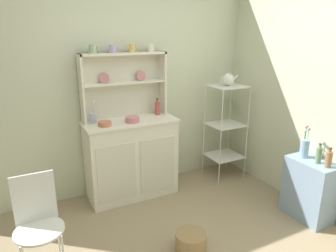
# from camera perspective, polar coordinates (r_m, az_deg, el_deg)

# --- Properties ---
(wall_back) EXTENTS (3.84, 0.05, 2.50)m
(wall_back) POSITION_cam_1_polar(r_m,az_deg,el_deg) (3.59, -8.66, 7.30)
(wall_back) COLOR beige
(wall_back) RESTS_ON ground
(hutch_cabinet) EXTENTS (1.03, 0.45, 0.91)m
(hutch_cabinet) POSITION_cam_1_polar(r_m,az_deg,el_deg) (3.58, -6.85, -5.79)
(hutch_cabinet) COLOR silver
(hutch_cabinet) RESTS_ON ground
(hutch_shelf_unit) EXTENTS (0.96, 0.18, 0.72)m
(hutch_shelf_unit) POSITION_cam_1_polar(r_m,az_deg,el_deg) (3.49, -8.30, 8.33)
(hutch_shelf_unit) COLOR silver
(hutch_shelf_unit) RESTS_ON hutch_cabinet
(bakers_rack) EXTENTS (0.43, 0.39, 1.21)m
(bakers_rack) POSITION_cam_1_polar(r_m,az_deg,el_deg) (3.99, 10.63, 0.74)
(bakers_rack) COLOR silver
(bakers_rack) RESTS_ON ground
(side_shelf_blue) EXTENTS (0.28, 0.48, 0.62)m
(side_shelf_blue) POSITION_cam_1_polar(r_m,az_deg,el_deg) (3.51, 24.61, -10.61)
(side_shelf_blue) COLOR #849EBC
(side_shelf_blue) RESTS_ON ground
(wire_chair) EXTENTS (0.36, 0.36, 0.85)m
(wire_chair) POSITION_cam_1_polar(r_m,az_deg,el_deg) (2.58, -22.99, -15.50)
(wire_chair) COLOR white
(wire_chair) RESTS_ON ground
(floor_basket) EXTENTS (0.27, 0.27, 0.16)m
(floor_basket) POSITION_cam_1_polar(r_m,az_deg,el_deg) (2.90, 4.26, -20.50)
(floor_basket) COLOR #93754C
(floor_basket) RESTS_ON ground
(cup_sage_0) EXTENTS (0.09, 0.08, 0.09)m
(cup_sage_0) POSITION_cam_1_polar(r_m,az_deg,el_deg) (3.33, -13.71, 13.65)
(cup_sage_0) COLOR #9EB78E
(cup_sage_0) RESTS_ON hutch_shelf_unit
(cup_lilac_1) EXTENTS (0.09, 0.08, 0.08)m
(cup_lilac_1) POSITION_cam_1_polar(r_m,az_deg,el_deg) (3.39, -10.13, 13.86)
(cup_lilac_1) COLOR #B79ECC
(cup_lilac_1) RESTS_ON hutch_shelf_unit
(cup_gold_2) EXTENTS (0.08, 0.07, 0.09)m
(cup_gold_2) POSITION_cam_1_polar(r_m,az_deg,el_deg) (3.45, -6.62, 14.13)
(cup_gold_2) COLOR #DBB760
(cup_gold_2) RESTS_ON hutch_shelf_unit
(cup_cream_3) EXTENTS (0.08, 0.07, 0.08)m
(cup_cream_3) POSITION_cam_1_polar(r_m,az_deg,el_deg) (3.54, -3.21, 14.22)
(cup_cream_3) COLOR silver
(cup_cream_3) RESTS_ON hutch_shelf_unit
(bowl_mixing_large) EXTENTS (0.14, 0.14, 0.05)m
(bowl_mixing_large) POSITION_cam_1_polar(r_m,az_deg,el_deg) (3.27, -11.62, 0.43)
(bowl_mixing_large) COLOR #C67556
(bowl_mixing_large) RESTS_ON hutch_cabinet
(bowl_floral_medium) EXTENTS (0.15, 0.15, 0.06)m
(bowl_floral_medium) POSITION_cam_1_polar(r_m,az_deg,el_deg) (3.36, -6.69, 1.19)
(bowl_floral_medium) COLOR #D17A84
(bowl_floral_medium) RESTS_ON hutch_cabinet
(jam_bottle) EXTENTS (0.06, 0.06, 0.19)m
(jam_bottle) POSITION_cam_1_polar(r_m,az_deg,el_deg) (3.63, -1.97, 3.35)
(jam_bottle) COLOR #B74C47
(jam_bottle) RESTS_ON hutch_cabinet
(utensil_jar) EXTENTS (0.08, 0.08, 0.24)m
(utensil_jar) POSITION_cam_1_polar(r_m,az_deg,el_deg) (3.39, -13.65, 1.50)
(utensil_jar) COLOR #B2B7C6
(utensil_jar) RESTS_ON hutch_cabinet
(porcelain_teapot) EXTENTS (0.24, 0.15, 0.17)m
(porcelain_teapot) POSITION_cam_1_polar(r_m,az_deg,el_deg) (3.88, 11.05, 8.45)
(porcelain_teapot) COLOR white
(porcelain_teapot) RESTS_ON bakers_rack
(flower_vase) EXTENTS (0.09, 0.09, 0.34)m
(flower_vase) POSITION_cam_1_polar(r_m,az_deg,el_deg) (3.41, 23.93, -3.59)
(flower_vase) COLOR #8EB2D1
(flower_vase) RESTS_ON side_shelf_blue
(oil_bottle) EXTENTS (0.06, 0.06, 0.20)m
(oil_bottle) POSITION_cam_1_polar(r_m,az_deg,el_deg) (3.32, 26.09, -4.81)
(oil_bottle) COLOR #6B8C60
(oil_bottle) RESTS_ON side_shelf_blue
(vinegar_bottle) EXTENTS (0.06, 0.06, 0.20)m
(vinegar_bottle) POSITION_cam_1_polar(r_m,az_deg,el_deg) (3.27, 27.54, -5.41)
(vinegar_bottle) COLOR #99704C
(vinegar_bottle) RESTS_ON side_shelf_blue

